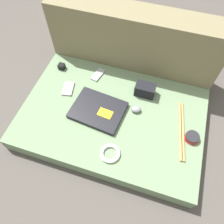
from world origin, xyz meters
TOP-DOWN VIEW (x-y plane):
  - ground_plane at (0.00, 0.00)m, footprint 8.00×8.00m
  - couch_seat at (0.00, 0.00)m, footprint 1.16×0.78m
  - couch_backrest at (0.00, 0.49)m, footprint 1.16×0.20m
  - laptop at (-0.09, -0.01)m, footprint 0.35×0.28m
  - computer_mouse at (0.14, 0.07)m, footprint 0.07×0.06m
  - speaker_puck at (0.51, -0.02)m, footprint 0.08×0.08m
  - phone_silver at (-0.35, 0.10)m, footprint 0.09×0.13m
  - phone_black at (-0.20, 0.28)m, footprint 0.08×0.13m
  - camera_pouch at (0.16, 0.22)m, footprint 0.13×0.08m
  - charger_brick at (-0.47, 0.26)m, footprint 0.04×0.04m
  - cable_coil at (0.07, -0.26)m, footprint 0.12×0.12m
  - drumstick_pair at (0.44, 0.01)m, footprint 0.10×0.40m

SIDE VIEW (x-z plane):
  - ground_plane at x=0.00m, z-range 0.00..0.00m
  - couch_seat at x=0.00m, z-range 0.00..0.11m
  - phone_black at x=-0.20m, z-range 0.11..0.12m
  - phone_silver at x=-0.35m, z-range 0.11..0.13m
  - drumstick_pair at x=0.44m, z-range 0.11..0.13m
  - cable_coil at x=0.07m, z-range 0.11..0.13m
  - laptop at x=-0.09m, z-range 0.11..0.14m
  - speaker_puck at x=0.51m, z-range 0.11..0.15m
  - computer_mouse at x=0.14m, z-range 0.11..0.15m
  - charger_brick at x=-0.47m, z-range 0.11..0.15m
  - camera_pouch at x=0.16m, z-range 0.11..0.20m
  - couch_backrest at x=0.00m, z-range 0.00..0.52m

